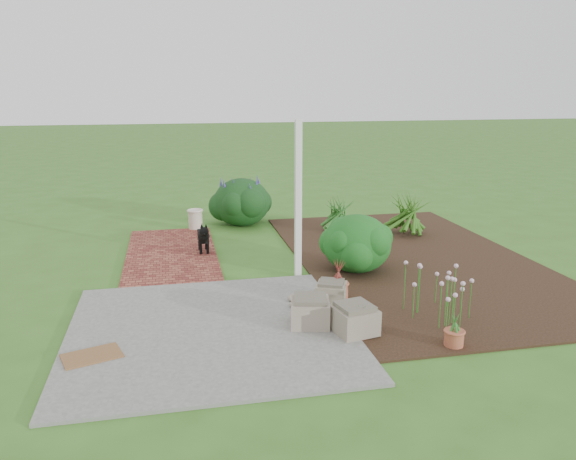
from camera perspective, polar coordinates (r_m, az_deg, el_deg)
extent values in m
plane|color=#37651F|center=(8.99, -0.72, -5.01)|extent=(80.00, 80.00, 0.00)
cube|color=#5F5E5C|center=(7.22, -7.89, -10.01)|extent=(3.50, 3.50, 0.04)
cube|color=maroon|center=(10.50, -11.76, -2.34)|extent=(1.60, 3.50, 0.04)
cube|color=black|center=(10.19, 12.66, -2.94)|extent=(4.00, 7.00, 0.03)
cube|color=white|center=(8.81, 1.04, 3.02)|extent=(0.10, 0.10, 2.50)
cube|color=gray|center=(7.20, 2.26, -8.37)|extent=(0.58, 0.58, 0.32)
cube|color=#736957|center=(7.02, 6.76, -9.09)|extent=(0.57, 0.57, 0.32)
cube|color=gray|center=(7.94, 4.40, -6.41)|extent=(0.53, 0.53, 0.27)
cube|color=brown|center=(6.82, -19.30, -11.96)|extent=(0.73, 0.58, 0.02)
cube|color=black|center=(10.35, -8.61, -0.62)|extent=(0.19, 0.41, 0.18)
cylinder|color=black|center=(10.26, -8.86, -1.89)|extent=(0.05, 0.05, 0.20)
cylinder|color=black|center=(10.27, -8.16, -1.85)|extent=(0.05, 0.05, 0.20)
cylinder|color=black|center=(10.54, -8.97, -1.45)|extent=(0.05, 0.05, 0.20)
cylinder|color=black|center=(10.55, -8.30, -1.41)|extent=(0.05, 0.05, 0.20)
sphere|color=black|center=(10.08, -8.53, -0.17)|extent=(0.17, 0.17, 0.17)
cone|color=black|center=(10.53, -8.73, 0.33)|extent=(0.07, 0.13, 0.15)
cylinder|color=beige|center=(12.13, -9.39, 1.09)|extent=(0.34, 0.34, 0.40)
ellipsoid|color=#0E4216|center=(9.28, 7.01, -1.20)|extent=(1.50, 1.50, 0.96)
cylinder|color=#A85439|center=(8.11, 5.10, -6.16)|extent=(0.36, 0.36, 0.24)
cylinder|color=#A05036|center=(6.97, 16.51, -10.47)|extent=(0.27, 0.27, 0.19)
cylinder|color=#B5473D|center=(6.97, 7.34, -9.96)|extent=(0.26, 0.26, 0.19)
ellipsoid|color=black|center=(12.47, -4.73, 2.97)|extent=(1.25, 1.25, 1.06)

